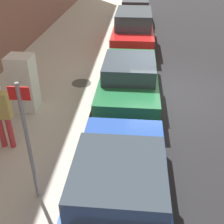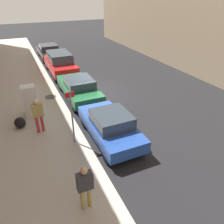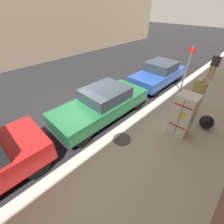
{
  "view_description": "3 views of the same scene",
  "coord_description": "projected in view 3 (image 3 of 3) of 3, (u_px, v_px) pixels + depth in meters",
  "views": [
    {
      "loc": [
        -1.06,
        -8.92,
        4.61
      ],
      "look_at": [
        -1.59,
        -3.02,
        0.97
      ],
      "focal_mm": 45.0,
      "sensor_mm": 36.0,
      "label": 1
    },
    {
      "loc": [
        -4.67,
        -13.04,
        6.19
      ],
      "look_at": [
        -0.56,
        -4.0,
        0.63
      ],
      "focal_mm": 35.0,
      "sensor_mm": 36.0,
      "label": 2
    },
    {
      "loc": [
        -5.57,
        3.39,
        4.41
      ],
      "look_at": [
        -2.6,
        0.36,
        1.31
      ],
      "focal_mm": 24.0,
      "sensor_mm": 36.0,
      "label": 3
    }
  ],
  "objects": [
    {
      "name": "ground_plane",
      "position": [
        81.0,
        109.0,
        7.71
      ],
      "size": [
        80.0,
        80.0,
        0.0
      ],
      "primitive_type": "plane",
      "color": "black"
    },
    {
      "name": "sidewalk_slab",
      "position": [
        155.0,
        157.0,
        5.2
      ],
      "size": [
        3.96,
        44.0,
        0.14
      ],
      "primitive_type": "cube",
      "color": "#B2ADA0",
      "rests_on": "ground"
    },
    {
      "name": "discarded_refrigerator",
      "position": [
        183.0,
        115.0,
        5.63
      ],
      "size": [
        0.71,
        0.66,
        1.71
      ],
      "color": "silver",
      "rests_on": "sidewalk_slab"
    },
    {
      "name": "manhole_cover",
      "position": [
        122.0,
        139.0,
        5.79
      ],
      "size": [
        0.7,
        0.7,
        0.02
      ],
      "primitive_type": "cylinder",
      "color": "#47443F",
      "rests_on": "sidewalk_slab"
    },
    {
      "name": "street_sign_post",
      "position": [
        187.0,
        68.0,
        8.05
      ],
      "size": [
        0.36,
        0.07,
        2.55
      ],
      "color": "slate",
      "rests_on": "sidewalk_slab"
    },
    {
      "name": "trash_bag",
      "position": [
        207.0,
        122.0,
        6.2
      ],
      "size": [
        0.55,
        0.55,
        0.55
      ],
      "primitive_type": "sphere",
      "color": "black",
      "rests_on": "sidewalk_slab"
    },
    {
      "name": "pedestrian_walking_far",
      "position": [
        198.0,
        92.0,
        6.71
      ],
      "size": [
        0.51,
        0.24,
        1.76
      ],
      "rotation": [
        0.0,
        0.0,
        0.54
      ],
      "color": "#B73338",
      "rests_on": "sidewalk_slab"
    },
    {
      "name": "pedestrian_standing_near",
      "position": [
        215.0,
        64.0,
        9.98
      ],
      "size": [
        0.48,
        0.22,
        1.68
      ],
      "rotation": [
        0.0,
        0.0,
        3.13
      ],
      "color": "#A8934C",
      "rests_on": "sidewalk_slab"
    },
    {
      "name": "parked_hatchback_blue",
      "position": [
        159.0,
        73.0,
        9.62
      ],
      "size": [
        1.79,
        4.14,
        1.45
      ],
      "color": "#23479E",
      "rests_on": "ground"
    },
    {
      "name": "parked_sedan_green",
      "position": [
        103.0,
        103.0,
        6.8
      ],
      "size": [
        1.83,
        4.63,
        1.4
      ],
      "color": "#1E6038",
      "rests_on": "ground"
    }
  ]
}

